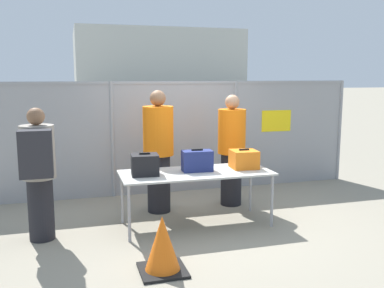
# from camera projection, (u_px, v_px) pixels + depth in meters

# --- Properties ---
(ground_plane) EXTENTS (120.00, 120.00, 0.00)m
(ground_plane) POSITION_uv_depth(u_px,v_px,m) (205.00, 221.00, 6.13)
(ground_plane) COLOR gray
(fence_section) EXTENTS (6.77, 0.07, 1.97)m
(fence_section) POSITION_uv_depth(u_px,v_px,m) (177.00, 134.00, 7.58)
(fence_section) COLOR gray
(fence_section) RESTS_ON ground_plane
(inspection_table) EXTENTS (2.08, 0.85, 0.76)m
(inspection_table) POSITION_uv_depth(u_px,v_px,m) (196.00, 175.00, 5.88)
(inspection_table) COLOR #B2B2AD
(inspection_table) RESTS_ON ground_plane
(suitcase_black) EXTENTS (0.38, 0.35, 0.30)m
(suitcase_black) POSITION_uv_depth(u_px,v_px,m) (145.00, 165.00, 5.67)
(suitcase_black) COLOR black
(suitcase_black) RESTS_ON inspection_table
(suitcase_navy) EXTENTS (0.42, 0.25, 0.31)m
(suitcase_navy) POSITION_uv_depth(u_px,v_px,m) (197.00, 161.00, 5.90)
(suitcase_navy) COLOR navy
(suitcase_navy) RESTS_ON inspection_table
(suitcase_orange) EXTENTS (0.38, 0.36, 0.28)m
(suitcase_orange) POSITION_uv_depth(u_px,v_px,m) (244.00, 159.00, 6.10)
(suitcase_orange) COLOR orange
(suitcase_orange) RESTS_ON inspection_table
(traveler_hooded) EXTENTS (0.42, 0.65, 1.68)m
(traveler_hooded) POSITION_uv_depth(u_px,v_px,m) (38.00, 169.00, 5.27)
(traveler_hooded) COLOR black
(traveler_hooded) RESTS_ON ground_plane
(security_worker_near) EXTENTS (0.46, 0.46, 1.86)m
(security_worker_near) POSITION_uv_depth(u_px,v_px,m) (158.00, 150.00, 6.45)
(security_worker_near) COLOR black
(security_worker_near) RESTS_ON ground_plane
(security_worker_far) EXTENTS (0.44, 0.44, 1.77)m
(security_worker_far) POSITION_uv_depth(u_px,v_px,m) (232.00, 149.00, 6.81)
(security_worker_far) COLOR black
(security_worker_far) RESTS_ON ground_plane
(utility_trailer) EXTENTS (3.37, 1.95, 0.62)m
(utility_trailer) POSITION_uv_depth(u_px,v_px,m) (212.00, 148.00, 10.17)
(utility_trailer) COLOR silver
(utility_trailer) RESTS_ON ground_plane
(distant_hangar) EXTENTS (15.36, 10.77, 6.33)m
(distant_hangar) POSITION_uv_depth(u_px,v_px,m) (155.00, 65.00, 42.56)
(distant_hangar) COLOR #B2B7B2
(distant_hangar) RESTS_ON ground_plane
(traffic_cone) EXTENTS (0.49, 0.49, 0.62)m
(traffic_cone) POSITION_uv_depth(u_px,v_px,m) (162.00, 246.00, 4.51)
(traffic_cone) COLOR black
(traffic_cone) RESTS_ON ground_plane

